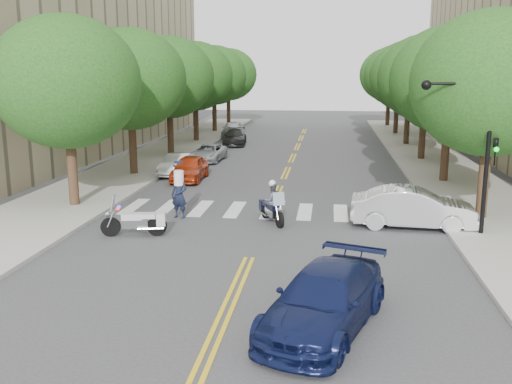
% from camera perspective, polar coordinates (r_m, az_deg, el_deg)
% --- Properties ---
extents(ground, '(140.00, 140.00, 0.00)m').
position_cam_1_polar(ground, '(18.94, -0.67, -6.60)').
color(ground, '#38383A').
rests_on(ground, ground).
extents(sidewalk_left, '(5.00, 60.00, 0.15)m').
position_cam_1_polar(sidewalk_left, '(41.97, -9.41, 3.73)').
color(sidewalk_left, '#9E9991').
rests_on(sidewalk_left, ground).
extents(sidewalk_right, '(5.00, 60.00, 0.15)m').
position_cam_1_polar(sidewalk_right, '(40.82, 17.13, 3.13)').
color(sidewalk_right, '#9E9991').
rests_on(sidewalk_right, ground).
extents(tree_l_0, '(6.40, 6.40, 8.45)m').
position_cam_1_polar(tree_l_0, '(26.32, -18.43, 10.37)').
color(tree_l_0, '#382316').
rests_on(tree_l_0, ground).
extents(tree_l_1, '(6.40, 6.40, 8.45)m').
position_cam_1_polar(tree_l_1, '(33.72, -12.50, 10.95)').
color(tree_l_1, '#382316').
rests_on(tree_l_1, ground).
extents(tree_l_2, '(6.40, 6.40, 8.45)m').
position_cam_1_polar(tree_l_2, '(41.34, -8.72, 11.26)').
color(tree_l_2, '#382316').
rests_on(tree_l_2, ground).
extents(tree_l_3, '(6.40, 6.40, 8.45)m').
position_cam_1_polar(tree_l_3, '(49.08, -6.12, 11.44)').
color(tree_l_3, '#382316').
rests_on(tree_l_3, ground).
extents(tree_l_4, '(6.40, 6.40, 8.45)m').
position_cam_1_polar(tree_l_4, '(56.90, -4.23, 11.56)').
color(tree_l_4, '#382316').
rests_on(tree_l_4, ground).
extents(tree_l_5, '(6.40, 6.40, 8.45)m').
position_cam_1_polar(tree_l_5, '(64.76, -2.80, 11.65)').
color(tree_l_5, '#382316').
rests_on(tree_l_5, ground).
extents(tree_r_0, '(6.40, 6.40, 8.45)m').
position_cam_1_polar(tree_r_0, '(24.59, 22.51, 9.99)').
color(tree_r_0, '#382316').
rests_on(tree_r_0, ground).
extents(tree_r_1, '(6.40, 6.40, 8.45)m').
position_cam_1_polar(tree_r_1, '(32.38, 18.86, 10.56)').
color(tree_r_1, '#382316').
rests_on(tree_r_1, ground).
extents(tree_r_2, '(6.40, 6.40, 8.45)m').
position_cam_1_polar(tree_r_2, '(40.26, 16.62, 10.88)').
color(tree_r_2, '#382316').
rests_on(tree_r_2, ground).
extents(tree_r_3, '(6.40, 6.40, 8.45)m').
position_cam_1_polar(tree_r_3, '(48.18, 15.11, 11.09)').
color(tree_r_3, '#382316').
rests_on(tree_r_3, ground).
extents(tree_r_4, '(6.40, 6.40, 8.45)m').
position_cam_1_polar(tree_r_4, '(56.12, 14.03, 11.24)').
color(tree_r_4, '#382316').
rests_on(tree_r_4, ground).
extents(tree_r_5, '(6.40, 6.40, 8.45)m').
position_cam_1_polar(tree_r_5, '(64.07, 13.22, 11.34)').
color(tree_r_5, '#382316').
rests_on(tree_r_5, ground).
extents(traffic_signal_pole, '(2.82, 0.42, 6.00)m').
position_cam_1_polar(traffic_signal_pole, '(22.02, 21.07, 5.17)').
color(traffic_signal_pole, black).
rests_on(traffic_signal_pole, ground).
extents(motorcycle_police, '(1.22, 2.03, 1.77)m').
position_cam_1_polar(motorcycle_police, '(23.03, 1.58, -1.16)').
color(motorcycle_police, black).
rests_on(motorcycle_police, ground).
extents(motorcycle_parked, '(2.43, 0.87, 1.58)m').
position_cam_1_polar(motorcycle_parked, '(21.68, -11.56, -2.91)').
color(motorcycle_parked, black).
rests_on(motorcycle_parked, ground).
extents(officer_standing, '(0.80, 0.62, 1.93)m').
position_cam_1_polar(officer_standing, '(23.93, -7.68, -0.33)').
color(officer_standing, '#151B30').
rests_on(officer_standing, ground).
extents(convertible, '(4.91, 1.99, 1.59)m').
position_cam_1_polar(convertible, '(23.13, 15.45, -1.54)').
color(convertible, white).
rests_on(convertible, ground).
extents(sedan_blue, '(3.56, 5.40, 1.45)m').
position_cam_1_polar(sedan_blue, '(13.87, 6.86, -10.68)').
color(sedan_blue, '#0E163C').
rests_on(sedan_blue, ground).
extents(parked_car_a, '(1.69, 4.08, 1.38)m').
position_cam_1_polar(parked_car_a, '(32.17, -6.65, 2.40)').
color(parked_car_a, '#B13312').
rests_on(parked_car_a, ground).
extents(parked_car_b, '(1.60, 3.83, 1.23)m').
position_cam_1_polar(parked_car_b, '(33.88, -7.85, 2.73)').
color(parked_car_b, silver).
rests_on(parked_car_b, ground).
extents(parked_car_c, '(2.12, 4.24, 1.15)m').
position_cam_1_polar(parked_car_c, '(38.80, -4.82, 3.93)').
color(parked_car_c, '#96999D').
rests_on(parked_car_c, ground).
extents(parked_car_d, '(2.22, 4.58, 1.29)m').
position_cam_1_polar(parked_car_d, '(47.21, -2.14, 5.50)').
color(parked_car_d, black).
rests_on(parked_car_d, ground).
extents(parked_car_e, '(1.86, 4.34, 1.46)m').
position_cam_1_polar(parked_car_e, '(52.78, -2.34, 6.30)').
color(parked_car_e, '#AFB0B5').
rests_on(parked_car_e, ground).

